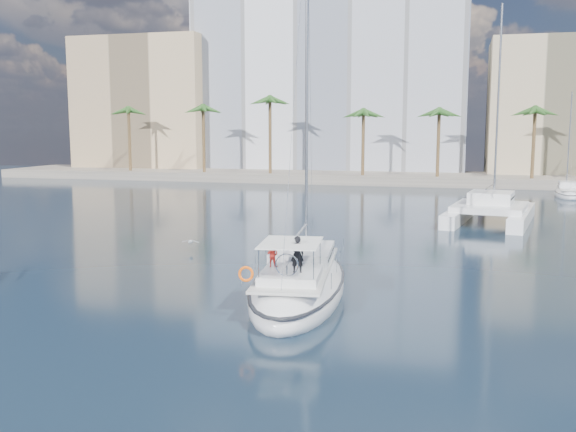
# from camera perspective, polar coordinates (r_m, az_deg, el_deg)

# --- Properties ---
(ground) EXTENTS (160.00, 160.00, 0.00)m
(ground) POSITION_cam_1_polar(r_m,az_deg,el_deg) (32.00, -0.28, -6.05)
(ground) COLOR black
(ground) RESTS_ON ground
(quay) EXTENTS (120.00, 14.00, 1.20)m
(quay) POSITION_cam_1_polar(r_m,az_deg,el_deg) (91.61, 9.80, 3.36)
(quay) COLOR gray
(quay) RESTS_ON ground
(building_modern) EXTENTS (42.00, 16.00, 28.00)m
(building_modern) POSITION_cam_1_polar(r_m,az_deg,el_deg) (105.11, 3.93, 11.34)
(building_modern) COLOR silver
(building_modern) RESTS_ON ground
(building_tan_left) EXTENTS (22.00, 14.00, 22.00)m
(building_tan_left) POSITION_cam_1_polar(r_m,az_deg,el_deg) (110.99, -12.10, 9.45)
(building_tan_left) COLOR tan
(building_tan_left) RESTS_ON ground
(building_beige) EXTENTS (20.00, 14.00, 20.00)m
(building_beige) POSITION_cam_1_polar(r_m,az_deg,el_deg) (100.95, 23.09, 8.60)
(building_beige) COLOR tan
(building_beige) RESTS_ON ground
(palm_left) EXTENTS (3.60, 3.60, 12.30)m
(palm_left) POSITION_cam_1_polar(r_m,az_deg,el_deg) (96.68, -11.07, 9.30)
(palm_left) COLOR brown
(palm_left) RESTS_ON ground
(palm_centre) EXTENTS (3.60, 3.60, 12.30)m
(palm_centre) POSITION_cam_1_polar(r_m,az_deg,el_deg) (87.38, 9.71, 9.50)
(palm_centre) COLOR brown
(palm_centre) RESTS_ON ground
(main_sloop) EXTENTS (5.54, 13.21, 19.04)m
(main_sloop) POSITION_cam_1_polar(r_m,az_deg,el_deg) (29.64, 1.01, -6.08)
(main_sloop) COLOR white
(main_sloop) RESTS_ON ground
(catamaran) EXTENTS (7.95, 12.90, 17.60)m
(catamaran) POSITION_cam_1_polar(r_m,az_deg,el_deg) (54.72, 17.55, 0.65)
(catamaran) COLOR white
(catamaran) RESTS_ON ground
(seagull) EXTENTS (1.13, 0.49, 0.21)m
(seagull) POSITION_cam_1_polar(r_m,az_deg,el_deg) (40.96, -8.63, -2.26)
(seagull) COLOR silver
(seagull) RESTS_ON ground
(moored_yacht_a) EXTENTS (3.37, 9.52, 11.90)m
(moored_yacht_a) POSITION_cam_1_polar(r_m,az_deg,el_deg) (78.26, 23.57, 1.60)
(moored_yacht_a) COLOR white
(moored_yacht_a) RESTS_ON ground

